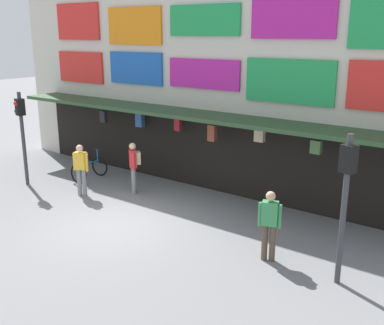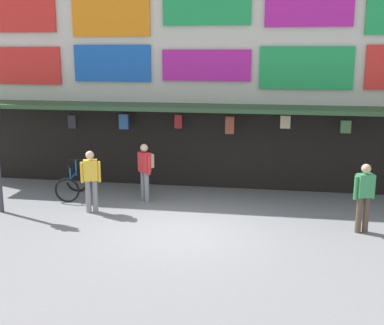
% 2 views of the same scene
% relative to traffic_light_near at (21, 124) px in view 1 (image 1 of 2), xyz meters
% --- Properties ---
extents(ground_plane, '(80.00, 80.00, 0.00)m').
position_rel_traffic_light_near_xyz_m(ground_plane, '(5.09, -0.59, -2.14)').
color(ground_plane, slate).
extents(shopfront, '(18.00, 2.60, 8.00)m').
position_rel_traffic_light_near_xyz_m(shopfront, '(5.09, 3.97, 1.82)').
color(shopfront, beige).
rests_on(shopfront, ground).
extents(traffic_light_near, '(0.31, 0.34, 3.20)m').
position_rel_traffic_light_near_xyz_m(traffic_light_near, '(0.00, 0.00, 0.00)').
color(traffic_light_near, '#38383D').
rests_on(traffic_light_near, ground).
extents(traffic_light_far, '(0.34, 0.35, 3.20)m').
position_rel_traffic_light_near_xyz_m(traffic_light_far, '(10.96, 0.02, 0.00)').
color(traffic_light_far, '#38383D').
rests_on(traffic_light_far, ground).
extents(bicycle_parked, '(0.86, 1.24, 1.05)m').
position_rel_traffic_light_near_xyz_m(bicycle_parked, '(1.34, 1.65, -1.75)').
color(bicycle_parked, black).
rests_on(bicycle_parked, ground).
extents(pedestrian_in_purple, '(0.50, 0.44, 1.68)m').
position_rel_traffic_light_near_xyz_m(pedestrian_in_purple, '(2.41, 0.42, -1.16)').
color(pedestrian_in_purple, gray).
rests_on(pedestrian_in_purple, ground).
extents(pedestrian_in_red, '(0.47, 0.47, 1.68)m').
position_rel_traffic_light_near_xyz_m(pedestrian_in_red, '(3.59, 1.60, -1.16)').
color(pedestrian_in_red, gray).
rests_on(pedestrian_in_red, ground).
extents(pedestrian_in_green, '(0.51, 0.43, 1.68)m').
position_rel_traffic_light_near_xyz_m(pedestrian_in_green, '(9.31, 0.04, -1.16)').
color(pedestrian_in_green, brown).
rests_on(pedestrian_in_green, ground).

